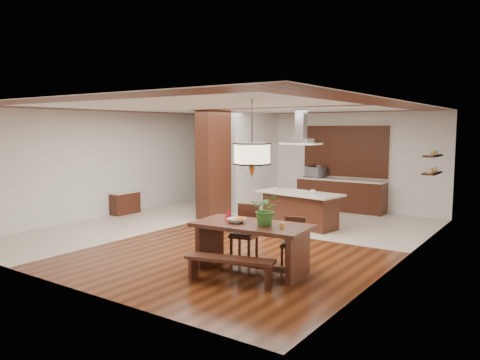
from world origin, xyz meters
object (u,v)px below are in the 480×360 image
Objects in this scene: kitchen_island at (300,209)px; island_cup at (313,192)px; dining_bench at (230,270)px; dining_chair_left at (244,232)px; fruit_bowl at (236,220)px; pendant_lantern at (252,139)px; dining_chair_right at (293,242)px; hallway_console at (125,203)px; foliage_plant at (266,209)px; range_hood at (301,127)px; dining_table at (252,236)px; microwave at (315,172)px.

island_cup reaches higher than kitchen_island.
dining_bench is 4.52m from kitchen_island.
dining_chair_left is 0.78m from fruit_bowl.
pendant_lantern is at bearing 16.73° from fruit_bowl.
dining_chair_right is (0.98, 0.08, -0.07)m from dining_chair_left.
dining_bench is (5.94, -3.12, -0.11)m from hallway_console.
foliage_plant is (6.15, -2.37, 0.77)m from hallway_console.
fruit_bowl is at bearing -166.88° from foliage_plant.
dining_chair_right is 0.91m from foliage_plant.
pendant_lantern is at bearing -80.29° from island_cup.
dining_bench is 2.16m from pendant_lantern.
dining_chair_left is 1.88× the size of foliage_plant.
dining_bench is 1.18m from foliage_plant.
range_hood is (-1.00, 3.68, 0.22)m from pendant_lantern.
dining_chair_right is at bearing 72.73° from foliage_plant.
dining_chair_right is 3.93m from range_hood.
dining_bench is 5.05m from range_hood.
fruit_bowl is (-0.26, -0.08, -1.39)m from pendant_lantern.
fruit_bowl is at bearing -149.94° from dining_chair_right.
island_cup is at bearing 12.70° from hallway_console.
dining_bench is 1.68× the size of dining_chair_right.
dining_chair_left is at bearing -88.54° from island_cup.
dining_table is 0.82m from dining_bench.
fruit_bowl is (-0.32, 0.63, 0.66)m from dining_bench.
dining_bench is at bearing -121.46° from dining_chair_right.
pendant_lantern and range_hood have the same top height.
hallway_console is 6.63m from foliage_plant.
range_hood is at bearing 167.93° from island_cup.
microwave is at bearing 93.74° from dining_chair_left.
island_cup is (0.39, -0.08, -1.55)m from range_hood.
dining_chair_right is at bearing -70.30° from island_cup.
range_hood is at bearing 109.10° from foliage_plant.
range_hood reaches higher than dining_table.
dining_bench is 1.44× the size of dining_chair_left.
kitchen_island is (-0.74, 3.75, -0.41)m from fruit_bowl.
range_hood is at bearing 105.22° from pendant_lantern.
hallway_console is at bearing -116.50° from microwave.
dining_chair_left reaches higher than dining_table.
dining_chair_right is at bearing 73.95° from dining_bench.
fruit_bowl is at bearing -57.15° from microwave.
dining_table is 3.49× the size of microwave.
fruit_bowl is 0.14× the size of kitchen_island.
dining_chair_left is 3.71m from range_hood.
pendant_lantern is 4.22× the size of fruit_bowl.
island_cup is at bearing 99.71° from dining_table.
dining_table is 0.55m from foliage_plant.
range_hood reaches higher than kitchen_island.
fruit_bowl is at bearing -163.27° from pendant_lantern.
dining_table is 0.92× the size of kitchen_island.
range_hood reaches higher than microwave.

